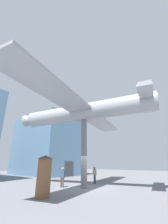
{
  "coord_description": "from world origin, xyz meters",
  "views": [
    {
      "loc": [
        -10.27,
        -8.77,
        1.84
      ],
      "look_at": [
        0.0,
        0.0,
        6.56
      ],
      "focal_mm": 24.0,
      "sensor_mm": 36.0,
      "label": 1
    }
  ],
  "objects_px": {
    "support_pylon_central": "(84,152)",
    "suspended_airplane": "(83,112)",
    "visitor_person": "(62,176)",
    "visitor_second": "(95,174)",
    "info_kiosk": "(44,175)"
  },
  "relations": [
    {
      "from": "support_pylon_central",
      "to": "suspended_airplane",
      "type": "distance_m",
      "value": 3.7
    },
    {
      "from": "suspended_airplane",
      "to": "info_kiosk",
      "type": "xyz_separation_m",
      "value": [
        -4.41,
        -0.77,
        -5.36
      ]
    },
    {
      "from": "suspended_airplane",
      "to": "visitor_person",
      "type": "relative_size",
      "value": 11.5
    },
    {
      "from": "visitor_second",
      "to": "info_kiosk",
      "type": "xyz_separation_m",
      "value": [
        -7.56,
        -1.86,
        0.31
      ]
    },
    {
      "from": "support_pylon_central",
      "to": "suspended_airplane",
      "type": "height_order",
      "value": "suspended_airplane"
    },
    {
      "from": "visitor_person",
      "to": "visitor_second",
      "type": "height_order",
      "value": "visitor_second"
    },
    {
      "from": "info_kiosk",
      "to": "visitor_second",
      "type": "bearing_deg",
      "value": 13.83
    },
    {
      "from": "support_pylon_central",
      "to": "info_kiosk",
      "type": "height_order",
      "value": "support_pylon_central"
    },
    {
      "from": "visitor_second",
      "to": "info_kiosk",
      "type": "distance_m",
      "value": 7.79
    },
    {
      "from": "suspended_airplane",
      "to": "visitor_person",
      "type": "distance_m",
      "value": 5.95
    },
    {
      "from": "visitor_person",
      "to": "visitor_second",
      "type": "distance_m",
      "value": 4.02
    },
    {
      "from": "support_pylon_central",
      "to": "info_kiosk",
      "type": "xyz_separation_m",
      "value": [
        -4.44,
        -0.64,
        -1.66
      ]
    },
    {
      "from": "support_pylon_central",
      "to": "visitor_person",
      "type": "height_order",
      "value": "support_pylon_central"
    },
    {
      "from": "visitor_person",
      "to": "visitor_second",
      "type": "xyz_separation_m",
      "value": [
        4.0,
        -0.48,
        0.01
      ]
    },
    {
      "from": "suspended_airplane",
      "to": "visitor_second",
      "type": "relative_size",
      "value": 11.4
    }
  ]
}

